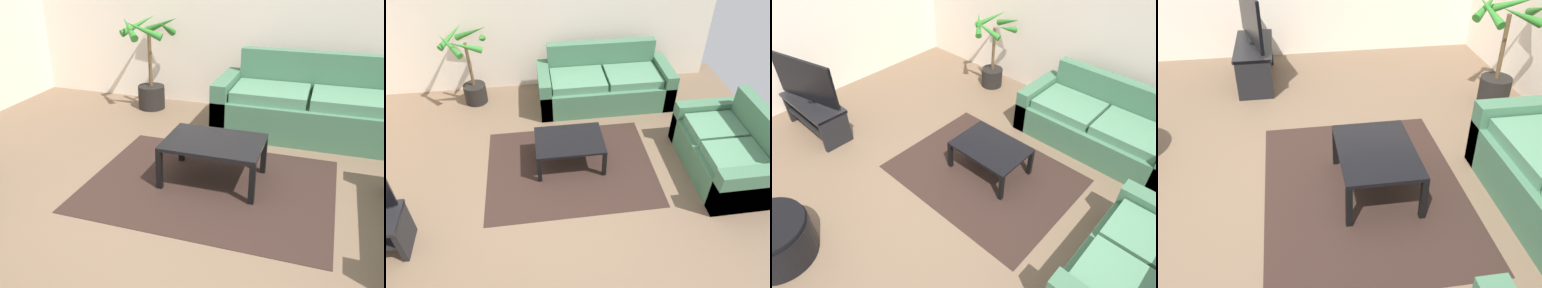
# 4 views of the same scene
# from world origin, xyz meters

# --- Properties ---
(ground_plane) EXTENTS (6.60, 6.60, 0.00)m
(ground_plane) POSITION_xyz_m (0.00, 0.00, 0.00)
(ground_plane) COLOR brown
(tv_stand) EXTENTS (1.10, 0.45, 0.50)m
(tv_stand) POSITION_xyz_m (-2.10, -0.21, 0.32)
(tv_stand) COLOR black
(tv_stand) RESTS_ON ground
(tv) EXTENTS (1.05, 0.30, 0.65)m
(tv) POSITION_xyz_m (-2.10, -0.21, 0.84)
(tv) COLOR black
(tv) RESTS_ON tv_stand
(coffee_table) EXTENTS (0.88, 0.64, 0.40)m
(coffee_table) POSITION_xyz_m (0.29, 0.86, 0.35)
(coffee_table) COLOR black
(coffee_table) RESTS_ON ground
(area_rug) EXTENTS (2.20, 1.70, 0.01)m
(area_rug) POSITION_xyz_m (0.29, 0.76, 0.00)
(area_rug) COLOR black
(area_rug) RESTS_ON ground
(potted_palm) EXTENTS (0.76, 0.81, 1.24)m
(potted_palm) POSITION_xyz_m (-1.08, 2.55, 0.52)
(potted_palm) COLOR black
(potted_palm) RESTS_ON ground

